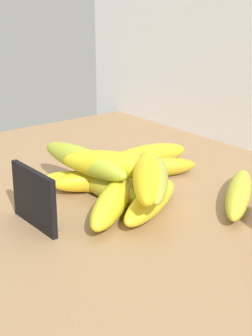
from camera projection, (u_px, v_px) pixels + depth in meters
counter_top at (138, 223)px, 80.73cm from camera, size 110.00×76.00×3.00cm
chalkboard_sign at (35, 200)px, 75.22cm from camera, size 11.00×1.80×8.40cm
banana_0 at (90, 182)px, 88.01cm from camera, size 14.66×12.25×3.44cm
banana_1 at (107, 187)px, 85.28cm from camera, size 15.32×4.60×3.77cm
banana_2 at (113, 201)px, 79.43cm from camera, size 15.47×17.90×4.31cm
banana_3 at (153, 167)px, 94.77cm from camera, size 10.19×15.40×3.51cm
banana_4 at (239, 193)px, 83.08cm from camera, size 14.78×18.23×3.64cm
banana_5 at (112, 177)px, 89.16cm from camera, size 9.85×20.62×4.19cm
banana_6 at (151, 202)px, 79.60cm from camera, size 11.19×16.83×3.90cm
banana_7 at (148, 156)px, 100.02cm from camera, size 6.18×16.79×4.15cm
banana_8 at (157, 179)px, 78.55cm from camera, size 15.97×14.70×3.30cm
banana_9 at (84, 160)px, 86.76cm from camera, size 21.16×5.13×4.06cm
banana_10 at (106, 165)px, 83.47cm from camera, size 14.80×12.29×4.22cm
banana_11 at (147, 176)px, 78.38cm from camera, size 18.44×16.46×4.23cm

